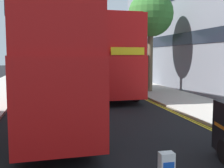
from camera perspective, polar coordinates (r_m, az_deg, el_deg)
The scene contains 9 objects.
sidewalk_right at distance 19.10m, azimuth 14.48°, elevation -3.26°, with size 4.00×80.00×0.14m, color #ADA89E.
kerb_line_outer at distance 16.44m, azimuth 11.10°, elevation -4.88°, with size 0.10×56.00×0.01m, color yellow.
kerb_line_inner at distance 16.38m, azimuth 10.59°, elevation -4.91°, with size 0.10×56.00×0.01m, color yellow.
double_decker_bus_away at distance 12.30m, azimuth -12.59°, elevation 5.68°, with size 3.12×10.89×5.64m.
double_decker_bus_oncoming at distance 21.18m, azimuth -1.32°, elevation 5.84°, with size 3.13×10.90×5.64m.
pedestrian_far at distance 26.14m, azimuth 3.51°, elevation 1.36°, with size 0.34×0.22×1.62m.
street_tree_near at distance 23.11m, azimuth 7.97°, elevation 13.88°, with size 3.62×3.62×8.02m.
street_tree_mid at distance 31.56m, azimuth 1.47°, elevation 11.33°, with size 3.19×3.19×7.54m.
townhouse_terrace_right at distance 28.55m, azimuth 21.09°, elevation 10.99°, with size 10.08×28.00×11.55m.
Camera 1 is at (-2.12, -0.78, 3.04)m, focal length 44.53 mm.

